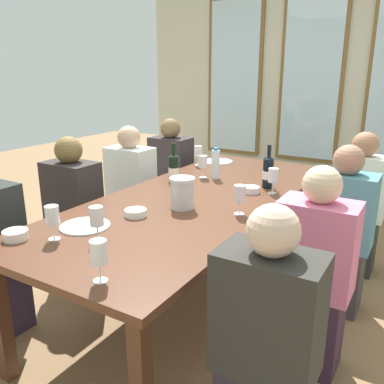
% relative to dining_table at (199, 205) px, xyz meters
% --- Properties ---
extents(ground_plane, '(12.00, 12.00, 0.00)m').
position_rel_dining_table_xyz_m(ground_plane, '(0.00, 0.00, -0.68)').
color(ground_plane, olive).
extents(back_wall_with_windows, '(4.27, 0.10, 2.90)m').
position_rel_dining_table_xyz_m(back_wall_with_windows, '(0.00, 2.58, 0.77)').
color(back_wall_with_windows, beige).
rests_on(back_wall_with_windows, ground).
extents(dining_table, '(1.07, 2.61, 0.74)m').
position_rel_dining_table_xyz_m(dining_table, '(0.00, 0.00, 0.00)').
color(dining_table, '#512E1D').
rests_on(dining_table, ground).
extents(white_plate_0, '(0.27, 0.27, 0.01)m').
position_rel_dining_table_xyz_m(white_plate_0, '(-0.37, 1.00, 0.07)').
color(white_plate_0, white).
rests_on(white_plate_0, dining_table).
extents(white_plate_1, '(0.27, 0.27, 0.01)m').
position_rel_dining_table_xyz_m(white_plate_1, '(-0.24, -0.79, 0.07)').
color(white_plate_1, white).
rests_on(white_plate_1, dining_table).
extents(metal_pitcher, '(0.16, 0.16, 0.19)m').
position_rel_dining_table_xyz_m(metal_pitcher, '(0.04, -0.26, 0.16)').
color(metal_pitcher, silver).
rests_on(metal_pitcher, dining_table).
extents(wine_bottle_0, '(0.08, 0.08, 0.30)m').
position_rel_dining_table_xyz_m(wine_bottle_0, '(-0.31, 0.18, 0.17)').
color(wine_bottle_0, black).
rests_on(wine_bottle_0, dining_table).
extents(wine_bottle_1, '(0.08, 0.08, 0.31)m').
position_rel_dining_table_xyz_m(wine_bottle_1, '(0.32, 0.43, 0.18)').
color(wine_bottle_1, black).
rests_on(wine_bottle_1, dining_table).
extents(tasting_bowl_0, '(0.12, 0.12, 0.04)m').
position_rel_dining_table_xyz_m(tasting_bowl_0, '(0.27, 0.25, 0.08)').
color(tasting_bowl_0, white).
rests_on(tasting_bowl_0, dining_table).
extents(tasting_bowl_1, '(0.12, 0.12, 0.05)m').
position_rel_dining_table_xyz_m(tasting_bowl_1, '(-0.41, -1.09, 0.08)').
color(tasting_bowl_1, white).
rests_on(tasting_bowl_1, dining_table).
extents(tasting_bowl_2, '(0.13, 0.13, 0.04)m').
position_rel_dining_table_xyz_m(tasting_bowl_2, '(-0.12, -0.52, 0.08)').
color(tasting_bowl_2, white).
rests_on(tasting_bowl_2, dining_table).
extents(water_bottle, '(0.06, 0.06, 0.24)m').
position_rel_dining_table_xyz_m(water_bottle, '(-0.12, 0.47, 0.17)').
color(water_bottle, white).
rests_on(water_bottle, dining_table).
extents(wine_glass_0, '(0.07, 0.07, 0.17)m').
position_rel_dining_table_xyz_m(wine_glass_0, '(-0.06, -0.89, 0.18)').
color(wine_glass_0, white).
rests_on(wine_glass_0, dining_table).
extents(wine_glass_1, '(0.07, 0.07, 0.17)m').
position_rel_dining_table_xyz_m(wine_glass_1, '(-0.46, 0.78, 0.18)').
color(wine_glass_1, white).
rests_on(wine_glass_1, dining_table).
extents(wine_glass_2, '(0.07, 0.07, 0.17)m').
position_rel_dining_table_xyz_m(wine_glass_2, '(-0.21, 0.44, 0.18)').
color(wine_glass_2, white).
rests_on(wine_glass_2, dining_table).
extents(wine_glass_3, '(0.07, 0.07, 0.17)m').
position_rel_dining_table_xyz_m(wine_glass_3, '(-0.25, -0.99, 0.18)').
color(wine_glass_3, white).
rests_on(wine_glass_3, dining_table).
extents(wine_glass_4, '(0.07, 0.07, 0.17)m').
position_rel_dining_table_xyz_m(wine_glass_4, '(0.38, -0.18, 0.18)').
color(wine_glass_4, white).
rests_on(wine_glass_4, dining_table).
extents(wine_glass_5, '(0.07, 0.07, 0.17)m').
position_rel_dining_table_xyz_m(wine_glass_5, '(0.40, 0.31, 0.18)').
color(wine_glass_5, white).
rests_on(wine_glass_5, dining_table).
extents(wine_glass_6, '(0.07, 0.07, 0.17)m').
position_rel_dining_table_xyz_m(wine_glass_6, '(0.23, -1.18, 0.18)').
color(wine_glass_6, white).
rests_on(wine_glass_6, dining_table).
extents(seated_person_1, '(0.38, 0.24, 1.11)m').
position_rel_dining_table_xyz_m(seated_person_1, '(0.86, -0.98, -0.15)').
color(seated_person_1, '#2D2432').
rests_on(seated_person_1, ground).
extents(seated_person_2, '(0.38, 0.24, 1.11)m').
position_rel_dining_table_xyz_m(seated_person_2, '(-0.86, 0.34, -0.15)').
color(seated_person_2, '#362139').
rests_on(seated_person_2, ground).
extents(seated_person_3, '(0.38, 0.24, 1.11)m').
position_rel_dining_table_xyz_m(seated_person_3, '(0.86, 0.34, -0.15)').
color(seated_person_3, '#3A3739').
rests_on(seated_person_3, ground).
extents(seated_person_4, '(0.38, 0.24, 1.11)m').
position_rel_dining_table_xyz_m(seated_person_4, '(-0.86, 0.95, -0.15)').
color(seated_person_4, '#2D343B').
rests_on(seated_person_4, ground).
extents(seated_person_5, '(0.38, 0.24, 1.11)m').
position_rel_dining_table_xyz_m(seated_person_5, '(0.86, 0.98, -0.15)').
color(seated_person_5, '#2C2E2C').
rests_on(seated_person_5, ground).
extents(seated_person_6, '(0.38, 0.24, 1.11)m').
position_rel_dining_table_xyz_m(seated_person_6, '(-0.86, -0.30, -0.15)').
color(seated_person_6, '#363136').
rests_on(seated_person_6, ground).
extents(seated_person_7, '(0.38, 0.24, 1.11)m').
position_rel_dining_table_xyz_m(seated_person_7, '(0.86, -0.31, -0.15)').
color(seated_person_7, '#362334').
rests_on(seated_person_7, ground).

